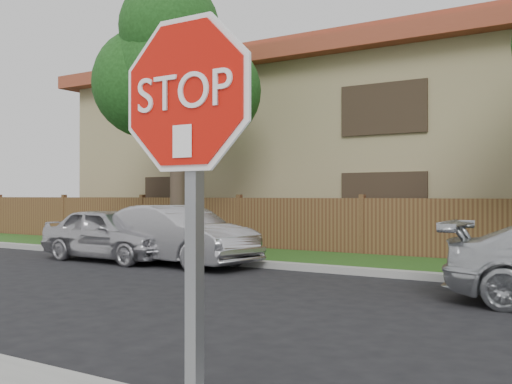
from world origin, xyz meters
The scene contains 6 objects.
far_curb centered at (0.00, 8.15, 0.07)m, with size 70.00×0.30×0.15m, color gray.
grass_strip centered at (0.00, 9.80, 0.06)m, with size 70.00×3.00×0.12m, color #1E4714.
tree_left centered at (-8.98, 9.57, 5.22)m, with size 4.80×3.90×7.78m.
stop_sign centered at (0.51, -1.48, 1.83)m, with size 1.01×0.13×2.55m.
sedan_far_left centered at (-9.12, 7.22, 0.69)m, with size 1.62×4.02×1.37m, color silver.
sedan_left centered at (-7.10, 7.43, 0.72)m, with size 1.52×4.36×1.44m, color #A2A2A6.
Camera 1 is at (2.28, -3.64, 1.68)m, focal length 42.00 mm.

